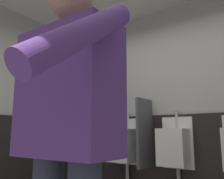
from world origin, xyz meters
The scene contains 6 objects.
wall_back centered at (0.00, 1.68, 1.36)m, with size 4.51×0.12×2.72m, color #B2B2AD.
wainscot_band_back centered at (0.00, 1.60, 0.59)m, with size 3.91×0.03×1.18m, color black.
urinal_left centered at (-0.75, 1.46, 0.78)m, with size 0.40×0.34×1.24m.
urinal_middle centered at (0.00, 1.46, 0.78)m, with size 0.40×0.34×1.24m.
privacy_divider_panel centered at (-0.37, 1.39, 0.95)m, with size 0.04×0.40×0.90m, color #4C4C51.
person centered at (0.36, -0.75, 1.02)m, with size 0.70×0.60×1.71m.
Camera 1 is at (1.16, -1.52, 0.95)m, focal length 39.02 mm.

